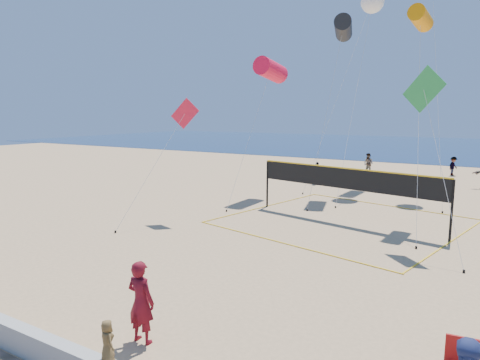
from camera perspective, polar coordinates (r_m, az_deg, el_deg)
The scene contains 14 objects.
ground at distance 10.83m, azimuth -3.93°, elevation -18.81°, with size 120.00×120.00×0.00m, color tan.
ocean at distance 70.26m, azimuth 26.13°, elevation 3.97°, with size 140.00×50.00×0.03m, color navy.
woman at distance 10.00m, azimuth -13.07°, elevation -15.54°, with size 0.68×0.45×1.87m, color maroon.
toddler at distance 8.58m, azimuth -17.28°, elevation -19.74°, with size 0.37×0.24×0.76m, color brown.
far_person_0 at distance 30.85m, azimuth 10.19°, elevation 0.91°, with size 0.92×0.38×1.58m, color gray.
far_person_3 at distance 36.95m, azimuth 16.75°, elevation 2.10°, with size 0.84×0.65×1.72m, color gray.
far_person_4 at distance 38.62m, azimuth 26.55°, elevation 1.67°, with size 0.99×0.57×1.53m, color gray.
volleyball_net at distance 20.34m, azimuth 13.86°, elevation -0.59°, with size 11.32×11.21×2.55m.
kite_0 at distance 26.60m, azimuth 4.12°, elevation 14.40°, with size 1.12×6.92×8.30m.
kite_1 at distance 28.05m, azimuth 13.61°, elevation 19.09°, with size 1.61×7.27×10.76m.
kite_2 at distance 22.64m, azimuth 22.94°, elevation 19.23°, with size 1.67×6.39×9.86m.
kite_3 at distance 20.48m, azimuth -7.80°, elevation 8.02°, with size 1.59×4.07×5.73m.
kite_4 at distance 17.69m, azimuth 23.45°, elevation 10.28°, with size 2.79×3.26×6.79m.
kite_6 at distance 31.05m, azimuth 17.26°, elevation 21.77°, with size 1.75×8.41×12.87m.
Camera 1 is at (5.47, -7.87, 5.05)m, focal length 32.00 mm.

